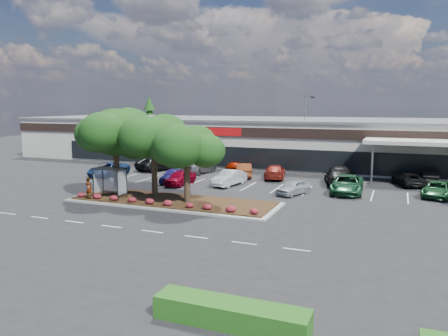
% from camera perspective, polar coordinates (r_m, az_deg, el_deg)
% --- Properties ---
extents(ground, '(160.00, 160.00, 0.00)m').
position_cam_1_polar(ground, '(33.02, -6.93, -6.26)').
color(ground, black).
rests_on(ground, ground).
extents(retail_store, '(80.40, 25.20, 6.25)m').
position_cam_1_polar(retail_store, '(63.95, 7.93, 3.64)').
color(retail_store, beige).
rests_on(retail_store, ground).
extents(landscape_island, '(18.00, 6.00, 0.26)m').
position_cam_1_polar(landscape_island, '(37.34, -6.66, -4.35)').
color(landscape_island, '#979792').
rests_on(landscape_island, ground).
extents(lane_markings, '(33.12, 20.06, 0.01)m').
position_cam_1_polar(lane_markings, '(42.26, -0.25, -2.97)').
color(lane_markings, silver).
rests_on(lane_markings, ground).
extents(shrub_row, '(17.00, 0.80, 0.50)m').
position_cam_1_polar(shrub_row, '(35.47, -8.29, -4.42)').
color(shrub_row, maroon).
rests_on(shrub_row, landscape_island).
extents(bus_shelter, '(2.75, 1.55, 2.59)m').
position_cam_1_polar(bus_shelter, '(38.99, -14.57, -0.76)').
color(bus_shelter, black).
rests_on(bus_shelter, landscape_island).
extents(island_tree_west, '(7.20, 7.20, 7.89)m').
position_cam_1_polar(island_tree_west, '(40.29, -13.93, 2.27)').
color(island_tree_west, '#1A3711').
rests_on(island_tree_west, landscape_island).
extents(island_tree_mid, '(6.60, 6.60, 7.32)m').
position_cam_1_polar(island_tree_mid, '(38.97, -9.13, 1.79)').
color(island_tree_mid, '#1A3711').
rests_on(island_tree_mid, landscape_island).
extents(island_tree_east, '(5.80, 5.80, 6.50)m').
position_cam_1_polar(island_tree_east, '(35.79, -4.87, 0.64)').
color(island_tree_east, '#1A3711').
rests_on(island_tree_east, landscape_island).
extents(hedge_south_east, '(6.00, 1.30, 0.90)m').
position_cam_1_polar(hedge_south_east, '(17.32, 0.89, -18.51)').
color(hedge_south_east, '#225218').
rests_on(hedge_south_east, ground).
extents(conifer_north_west, '(4.40, 4.40, 10.00)m').
position_cam_1_polar(conifer_north_west, '(86.90, -9.69, 6.03)').
color(conifer_north_west, '#1A3711').
rests_on(conifer_north_west, ground).
extents(person_waiting, '(0.74, 0.56, 1.82)m').
position_cam_1_polar(person_waiting, '(39.06, -17.24, -2.54)').
color(person_waiting, '#594C47').
rests_on(person_waiting, landscape_island).
extents(light_pole, '(1.43, 0.51, 9.37)m').
position_cam_1_polar(light_pole, '(57.21, 10.55, 4.02)').
color(light_pole, '#979792').
rests_on(light_pole, ground).
extents(car_0, '(2.77, 5.71, 1.56)m').
position_cam_1_polar(car_0, '(52.60, -14.86, -0.16)').
color(car_0, navy).
rests_on(car_0, ground).
extents(car_1, '(2.25, 4.51, 1.48)m').
position_cam_1_polar(car_1, '(46.99, -6.74, -0.97)').
color(car_1, navy).
rests_on(car_1, ground).
extents(car_2, '(1.96, 4.55, 1.53)m').
position_cam_1_polar(car_2, '(45.41, -5.74, -1.25)').
color(car_2, maroon).
rests_on(car_2, ground).
extents(car_3, '(2.49, 4.97, 1.56)m').
position_cam_1_polar(car_3, '(44.87, 0.66, -1.30)').
color(car_3, '#B6BDC4').
rests_on(car_3, ground).
extents(car_6, '(2.95, 4.30, 1.36)m').
position_cam_1_polar(car_6, '(40.87, 9.05, -2.50)').
color(car_6, '#A6ABB3').
rests_on(car_6, ground).
extents(car_7, '(3.03, 6.17, 1.69)m').
position_cam_1_polar(car_7, '(42.56, 15.77, -2.06)').
color(car_7, '#1B4C2B').
rests_on(car_7, ground).
extents(car_8, '(3.34, 5.39, 1.39)m').
position_cam_1_polar(car_8, '(43.72, 26.18, -2.53)').
color(car_8, '#1C5028').
rests_on(car_8, ground).
extents(car_9, '(4.76, 6.60, 1.67)m').
position_cam_1_polar(car_9, '(56.01, -8.53, 0.58)').
color(car_9, black).
rests_on(car_9, ground).
extents(car_10, '(3.05, 5.65, 1.55)m').
position_cam_1_polar(car_10, '(52.79, -3.29, 0.13)').
color(car_10, '#505057').
rests_on(car_10, ground).
extents(car_11, '(1.81, 4.10, 1.37)m').
position_cam_1_polar(car_11, '(53.83, 1.51, 0.20)').
color(car_11, '#891300').
rests_on(car_11, ground).
extents(car_12, '(3.33, 5.17, 1.61)m').
position_cam_1_polar(car_12, '(50.14, 2.59, -0.26)').
color(car_12, brown).
rests_on(car_12, ground).
extents(car_13, '(3.24, 5.67, 1.55)m').
position_cam_1_polar(car_13, '(49.33, 6.67, -0.49)').
color(car_13, maroon).
rests_on(car_13, ground).
extents(car_14, '(3.56, 6.16, 1.68)m').
position_cam_1_polar(car_14, '(46.52, 14.56, -1.15)').
color(car_14, black).
rests_on(car_14, ground).
extents(car_15, '(3.00, 6.15, 1.72)m').
position_cam_1_polar(car_15, '(49.01, 14.89, -0.67)').
color(car_15, black).
rests_on(car_15, ground).
extents(car_16, '(3.66, 5.24, 1.33)m').
position_cam_1_polar(car_16, '(48.53, 22.92, -1.37)').
color(car_16, black).
rests_on(car_16, ground).
extents(car_17, '(1.65, 4.42, 1.44)m').
position_cam_1_polar(car_17, '(51.03, 25.36, -1.01)').
color(car_17, black).
rests_on(car_17, ground).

